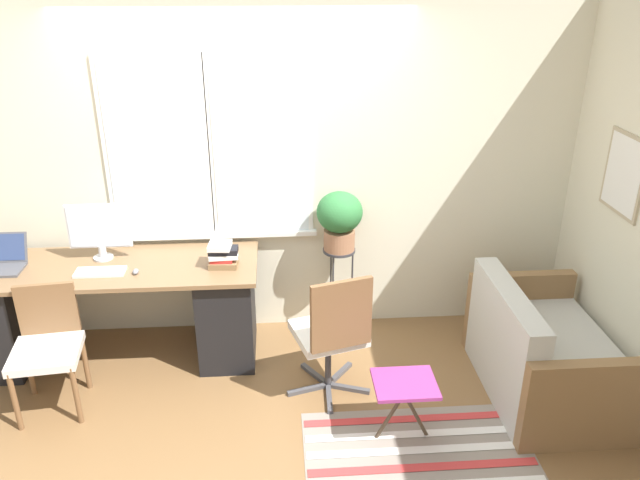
{
  "coord_description": "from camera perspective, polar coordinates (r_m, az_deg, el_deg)",
  "views": [
    {
      "loc": [
        0.25,
        -3.75,
        2.77
      ],
      "look_at": [
        0.54,
        0.18,
        1.01
      ],
      "focal_mm": 35.0,
      "sensor_mm": 36.0,
      "label": 1
    }
  ],
  "objects": [
    {
      "name": "mouse",
      "position": [
        4.54,
        -16.5,
        -2.78
      ],
      "size": [
        0.04,
        0.07,
        0.03
      ],
      "color": "slate",
      "rests_on": "desk"
    },
    {
      "name": "potted_plant",
      "position": [
        4.71,
        1.8,
        2.07
      ],
      "size": [
        0.35,
        0.35,
        0.46
      ],
      "color": "#9E6B4C",
      "rests_on": "plant_stand"
    },
    {
      "name": "desk",
      "position": [
        4.89,
        -18.24,
        -6.03
      ],
      "size": [
        2.13,
        0.71,
        0.78
      ],
      "color": "brown",
      "rests_on": "ground_plane"
    },
    {
      "name": "keyboard",
      "position": [
        4.63,
        -19.46,
        -2.77
      ],
      "size": [
        0.34,
        0.15,
        0.02
      ],
      "color": "silver",
      "rests_on": "desk"
    },
    {
      "name": "floor_rug_striped",
      "position": [
        4.12,
        8.98,
        -18.47
      ],
      "size": [
        1.42,
        0.79,
        0.01
      ],
      "color": "gray",
      "rests_on": "ground_plane"
    },
    {
      "name": "ground_plane",
      "position": [
        4.67,
        -6.61,
        -12.48
      ],
      "size": [
        14.0,
        14.0,
        0.0
      ],
      "primitive_type": "plane",
      "color": "brown"
    },
    {
      "name": "monitor",
      "position": [
        4.77,
        -19.54,
        0.91
      ],
      "size": [
        0.45,
        0.14,
        0.42
      ],
      "color": "silver",
      "rests_on": "desk"
    },
    {
      "name": "wall_right_with_picture",
      "position": [
        4.64,
        26.22,
        3.71
      ],
      "size": [
        0.08,
        9.0,
        2.7
      ],
      "color": "beige",
      "rests_on": "ground_plane"
    },
    {
      "name": "folding_stool",
      "position": [
        3.96,
        7.75,
        -13.25
      ],
      "size": [
        0.38,
        0.33,
        0.43
      ],
      "color": "#93337A",
      "rests_on": "ground_plane"
    },
    {
      "name": "desk_chair_wooden",
      "position": [
        4.54,
        -23.68,
        -8.76
      ],
      "size": [
        0.47,
        0.48,
        0.83
      ],
      "rotation": [
        0.0,
        0.0,
        0.11
      ],
      "color": "brown",
      "rests_on": "ground_plane"
    },
    {
      "name": "couch_loveseat",
      "position": [
        4.64,
        19.62,
        -10.0
      ],
      "size": [
        0.8,
        1.24,
        0.8
      ],
      "rotation": [
        0.0,
        0.0,
        1.57
      ],
      "color": "beige",
      "rests_on": "ground_plane"
    },
    {
      "name": "office_chair_swivel",
      "position": [
        4.22,
        1.15,
        -8.45
      ],
      "size": [
        0.59,
        0.57,
        0.96
      ],
      "rotation": [
        0.0,
        0.0,
        3.42
      ],
      "color": "#47474C",
      "rests_on": "ground_plane"
    },
    {
      "name": "laptop",
      "position": [
        4.97,
        -27.2,
        -1.78
      ],
      "size": [
        0.33,
        0.3,
        0.22
      ],
      "color": "#4C4C51",
      "rests_on": "desk"
    },
    {
      "name": "book_stack",
      "position": [
        4.49,
        -8.89,
        -1.37
      ],
      "size": [
        0.22,
        0.18,
        0.18
      ],
      "color": "olive",
      "rests_on": "desk"
    },
    {
      "name": "plant_stand",
      "position": [
        4.86,
        1.75,
        -1.93
      ],
      "size": [
        0.25,
        0.25,
        0.74
      ],
      "color": "#333338",
      "rests_on": "ground_plane"
    },
    {
      "name": "wall_back_with_window",
      "position": [
        4.76,
        -7.2,
        6.6
      ],
      "size": [
        9.0,
        0.12,
        2.7
      ],
      "color": "beige",
      "rests_on": "ground_plane"
    }
  ]
}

